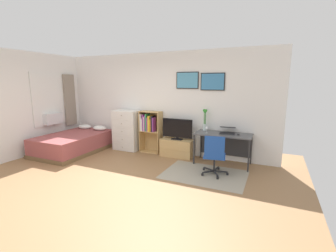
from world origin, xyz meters
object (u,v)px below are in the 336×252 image
at_px(television, 177,129).
at_px(bamboo_vase, 205,119).
at_px(bookshelf, 150,127).
at_px(desk, 224,138).
at_px(tv_stand, 177,148).
at_px(office_chair, 214,154).
at_px(laptop, 227,130).
at_px(computer_mouse, 238,135).
at_px(wine_glass, 207,127).
at_px(dresser, 127,130).
at_px(bed, 74,143).

distance_m(television, bamboo_vase, 0.76).
bearing_deg(bookshelf, television, -4.65).
bearing_deg(desk, tv_stand, 178.99).
distance_m(office_chair, bamboo_vase, 1.23).
bearing_deg(laptop, bookshelf, 171.21).
distance_m(bookshelf, office_chair, 2.24).
bearing_deg(television, office_chair, -35.66).
bearing_deg(computer_mouse, desk, 162.63).
height_order(laptop, wine_glass, wine_glass).
bearing_deg(dresser, office_chair, -17.30).
distance_m(dresser, desk, 2.76).
xyz_separation_m(laptop, computer_mouse, (0.27, -0.13, -0.05)).
relative_size(dresser, office_chair, 1.33).
relative_size(computer_mouse, bamboo_vase, 0.20).
xyz_separation_m(office_chair, laptop, (0.08, 0.87, 0.34)).
bearing_deg(office_chair, television, 133.49).
distance_m(tv_stand, desk, 1.25).
bearing_deg(wine_glass, tv_stand, 167.14).
xyz_separation_m(dresser, office_chair, (2.75, -0.86, -0.11)).
bearing_deg(desk, bookshelf, 178.10).
relative_size(bed, computer_mouse, 19.64).
distance_m(tv_stand, laptop, 1.39).
height_order(desk, computer_mouse, computer_mouse).
bearing_deg(dresser, tv_stand, 0.55).
relative_size(television, computer_mouse, 7.83).
bearing_deg(bookshelf, computer_mouse, -4.19).
distance_m(television, desk, 1.20).
relative_size(office_chair, computer_mouse, 8.27).
relative_size(television, wine_glass, 4.53).
distance_m(bed, office_chair, 3.97).
bearing_deg(tv_stand, bookshelf, 176.85).
xyz_separation_m(laptop, wine_glass, (-0.45, -0.19, 0.07)).
distance_m(television, office_chair, 1.48).
bearing_deg(bamboo_vase, bed, -165.41).
bearing_deg(dresser, bookshelf, 4.88).
bearing_deg(bed, bamboo_vase, 13.36).
height_order(television, bamboo_vase, bamboo_vase).
bearing_deg(laptop, bed, -176.24).
bearing_deg(computer_mouse, bed, -171.05).
distance_m(bookshelf, television, 0.85).
height_order(bookshelf, desk, bookshelf).
bearing_deg(bamboo_vase, desk, -13.00).
relative_size(laptop, computer_mouse, 4.12).
xyz_separation_m(television, computer_mouse, (1.54, -0.11, 0.03)).
distance_m(bed, laptop, 4.16).
xyz_separation_m(bed, dresser, (1.21, 0.79, 0.31)).
height_order(bed, television, television).
distance_m(computer_mouse, wine_glass, 0.73).
bearing_deg(dresser, laptop, 0.30).
xyz_separation_m(television, office_chair, (1.19, -0.85, -0.27)).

